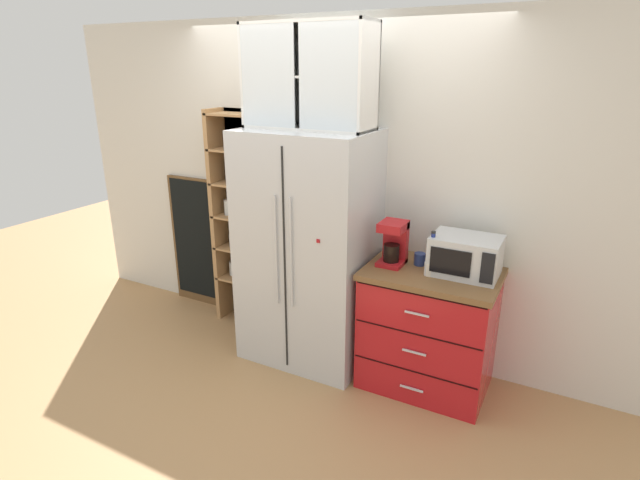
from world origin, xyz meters
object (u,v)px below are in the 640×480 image
object	(u,v)px
refrigerator	(308,249)
bottle_cobalt	(432,255)
coffee_maker	(394,242)
mug_navy	(420,259)
mug_cream	(430,269)
microwave	(465,256)
chalkboard_menu	(198,242)

from	to	relation	value
refrigerator	bottle_cobalt	bearing A→B (deg)	-1.38
coffee_maker	mug_navy	bearing A→B (deg)	18.65
mug_cream	microwave	bearing A→B (deg)	32.63
coffee_maker	chalkboard_menu	size ratio (longest dim) A/B	0.25
coffee_maker	mug_cream	world-z (taller)	coffee_maker
coffee_maker	mug_cream	size ratio (longest dim) A/B	2.76
microwave	bottle_cobalt	distance (m)	0.22
refrigerator	microwave	bearing A→B (deg)	4.16
mug_navy	chalkboard_menu	world-z (taller)	chalkboard_menu
mug_navy	coffee_maker	bearing A→B (deg)	-161.35
microwave	coffee_maker	distance (m)	0.49
chalkboard_menu	mug_cream	bearing A→B (deg)	-8.64
chalkboard_menu	mug_navy	bearing A→B (deg)	-5.47
coffee_maker	bottle_cobalt	xyz separation A→B (m)	(0.29, -0.06, -0.02)
mug_cream	chalkboard_menu	size ratio (longest dim) A/B	0.09
microwave	chalkboard_menu	xyz separation A→B (m)	(-2.51, 0.23, -0.39)
coffee_maker	mug_cream	distance (m)	0.32
coffee_maker	chalkboard_menu	xyz separation A→B (m)	(-2.02, 0.27, -0.42)
microwave	mug_cream	world-z (taller)	microwave
coffee_maker	mug_navy	distance (m)	0.22
refrigerator	microwave	size ratio (longest dim) A/B	4.04
bottle_cobalt	chalkboard_menu	world-z (taller)	chalkboard_menu
refrigerator	mug_cream	distance (m)	0.95
chalkboard_menu	bottle_cobalt	bearing A→B (deg)	-8.21
microwave	chalkboard_menu	bearing A→B (deg)	174.80
microwave	bottle_cobalt	world-z (taller)	bottle_cobalt
microwave	mug_navy	bearing A→B (deg)	176.74
refrigerator	coffee_maker	bearing A→B (deg)	3.56
chalkboard_menu	refrigerator	bearing A→B (deg)	-12.81
coffee_maker	refrigerator	bearing A→B (deg)	-176.44
refrigerator	coffee_maker	xyz separation A→B (m)	(0.66, 0.04, 0.15)
microwave	mug_navy	distance (m)	0.32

